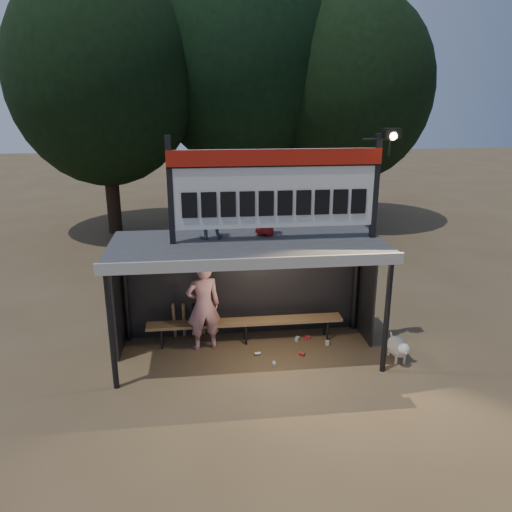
# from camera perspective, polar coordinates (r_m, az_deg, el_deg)

# --- Properties ---
(ground) EXTENTS (80.00, 80.00, 0.00)m
(ground) POSITION_cam_1_polar(r_m,az_deg,el_deg) (10.00, -0.89, -11.18)
(ground) COLOR brown
(ground) RESTS_ON ground
(player) EXTENTS (0.75, 0.57, 1.86)m
(player) POSITION_cam_1_polar(r_m,az_deg,el_deg) (9.88, -6.03, -5.65)
(player) COLOR silver
(player) RESTS_ON ground
(child_a) EXTENTS (0.57, 0.45, 1.12)m
(child_a) POSITION_cam_1_polar(r_m,az_deg,el_deg) (9.23, -5.61, 5.43)
(child_a) COLOR slate
(child_a) RESTS_ON dugout_shelter
(child_b) EXTENTS (0.58, 0.52, 1.00)m
(child_b) POSITION_cam_1_polar(r_m,az_deg,el_deg) (9.40, 1.05, 5.37)
(child_b) COLOR #A61B19
(child_b) RESTS_ON dugout_shelter
(dugout_shelter) EXTENTS (5.10, 2.08, 2.32)m
(dugout_shelter) POSITION_cam_1_polar(r_m,az_deg,el_deg) (9.48, -1.09, -0.64)
(dugout_shelter) COLOR #38383A
(dugout_shelter) RESTS_ON ground
(scoreboard_assembly) EXTENTS (4.10, 0.27, 1.99)m
(scoreboard_assembly) POSITION_cam_1_polar(r_m,az_deg,el_deg) (8.95, 2.61, 8.01)
(scoreboard_assembly) COLOR black
(scoreboard_assembly) RESTS_ON dugout_shelter
(bench) EXTENTS (4.00, 0.35, 0.48)m
(bench) POSITION_cam_1_polar(r_m,az_deg,el_deg) (10.29, -1.21, -7.60)
(bench) COLOR #977147
(bench) RESTS_ON ground
(tree_left) EXTENTS (6.46, 6.46, 9.27)m
(tree_left) POSITION_cam_1_polar(r_m,az_deg,el_deg) (19.00, -17.13, 18.96)
(tree_left) COLOR black
(tree_left) RESTS_ON ground
(tree_mid) EXTENTS (7.22, 7.22, 10.36)m
(tree_mid) POSITION_cam_1_polar(r_m,az_deg,el_deg) (20.36, -1.52, 21.37)
(tree_mid) COLOR #312016
(tree_mid) RESTS_ON ground
(tree_right) EXTENTS (6.08, 6.08, 8.72)m
(tree_right) POSITION_cam_1_polar(r_m,az_deg,el_deg) (20.10, 10.84, 18.35)
(tree_right) COLOR black
(tree_right) RESTS_ON ground
(dog) EXTENTS (0.36, 0.81, 0.49)m
(dog) POSITION_cam_1_polar(r_m,az_deg,el_deg) (10.04, 15.94, -9.99)
(dog) COLOR silver
(dog) RESTS_ON ground
(bats) EXTENTS (0.68, 0.35, 0.84)m
(bats) POSITION_cam_1_polar(r_m,az_deg,el_deg) (10.50, -7.69, -7.24)
(bats) COLOR #A37F4C
(bats) RESTS_ON ground
(litter) EXTENTS (1.58, 1.07, 0.08)m
(litter) POSITION_cam_1_polar(r_m,az_deg,el_deg) (10.19, 4.51, -10.41)
(litter) COLOR red
(litter) RESTS_ON ground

